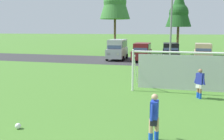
{
  "coord_description": "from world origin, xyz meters",
  "views": [
    {
      "loc": [
        2.9,
        -2.72,
        3.72
      ],
      "look_at": [
        -0.54,
        9.78,
        1.62
      ],
      "focal_mm": 39.8,
      "sensor_mm": 36.0,
      "label": 1
    }
  ],
  "objects": [
    {
      "name": "parked_car_slot_center_left",
      "position": [
        1.81,
        27.8,
        1.11
      ],
      "size": [
        2.36,
        4.71,
        2.16
      ],
      "color": "black",
      "rests_on": "ground"
    },
    {
      "name": "parking_lot_strip",
      "position": [
        0.0,
        26.92,
        0.0
      ],
      "size": [
        52.0,
        8.4,
        0.01
      ],
      "primitive_type": "cube",
      "color": "#333335",
      "rests_on": "ground"
    },
    {
      "name": "tree_mid_left",
      "position": [
        2.47,
        36.21,
        6.89
      ],
      "size": [
        3.76,
        3.76,
        10.03
      ],
      "color": "brown",
      "rests_on": "ground"
    },
    {
      "name": "parked_car_slot_far_left",
      "position": [
        -4.72,
        27.57,
        1.34
      ],
      "size": [
        2.39,
        4.9,
        2.52
      ],
      "color": "#B2B2BC",
      "rests_on": "ground"
    },
    {
      "name": "ground_plane",
      "position": [
        0.0,
        15.0,
        0.0
      ],
      "size": [
        400.0,
        400.0,
        0.0
      ],
      "primitive_type": "plane",
      "color": "#477A2D"
    },
    {
      "name": "parked_car_slot_center",
      "position": [
        5.47,
        27.91,
        1.11
      ],
      "size": [
        2.28,
        4.68,
        2.16
      ],
      "color": "tan",
      "rests_on": "ground"
    },
    {
      "name": "street_lamp",
      "position": [
        2.13,
        22.49,
        3.66
      ],
      "size": [
        2.0,
        0.32,
        7.05
      ],
      "color": "slate",
      "rests_on": "ground"
    },
    {
      "name": "soccer_goal",
      "position": [
        3.81,
        12.83,
        1.29
      ],
      "size": [
        7.44,
        2.0,
        2.57
      ],
      "color": "white",
      "rests_on": "ground"
    },
    {
      "name": "soccer_ball",
      "position": [
        -2.93,
        4.97,
        0.11
      ],
      "size": [
        0.22,
        0.22,
        0.22
      ],
      "color": "white",
      "rests_on": "ground"
    },
    {
      "name": "parked_car_slot_left",
      "position": [
        -1.51,
        26.94,
        1.11
      ],
      "size": [
        2.17,
        4.62,
        2.16
      ],
      "color": "maroon",
      "rests_on": "ground"
    },
    {
      "name": "player_defender_far",
      "position": [
        2.15,
        5.29,
        0.82
      ],
      "size": [
        0.32,
        0.73,
        1.64
      ],
      "color": "tan",
      "rests_on": "ground"
    },
    {
      "name": "player_trailing_back",
      "position": [
        4.0,
        11.29,
        0.82
      ],
      "size": [
        0.59,
        0.57,
        1.64
      ],
      "color": "#936B4C",
      "rests_on": "ground"
    }
  ]
}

